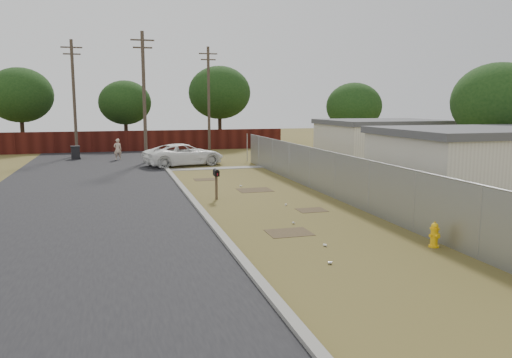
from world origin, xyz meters
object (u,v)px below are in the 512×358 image
object	(u,v)px
pickup_truck	(184,155)
mailbox	(216,175)
pedestrian	(118,149)
trash_bin	(75,152)
fire_hydrant	(434,235)

from	to	relation	value
pickup_truck	mailbox	bearing A→B (deg)	162.76
mailbox	pickup_truck	xyz separation A→B (m)	(0.28, 12.39, -0.31)
pedestrian	trash_bin	world-z (taller)	pedestrian
trash_bin	mailbox	bearing A→B (deg)	-69.13
mailbox	pedestrian	size ratio (longest dim) A/B	0.84
fire_hydrant	trash_bin	size ratio (longest dim) A/B	0.75
fire_hydrant	mailbox	world-z (taller)	mailbox
fire_hydrant	mailbox	size ratio (longest dim) A/B	0.57
fire_hydrant	mailbox	xyz separation A→B (m)	(-4.63, 8.88, 0.70)
mailbox	trash_bin	world-z (taller)	mailbox
pedestrian	trash_bin	xyz separation A→B (m)	(-3.04, 1.38, -0.27)
fire_hydrant	pedestrian	distance (m)	27.29
mailbox	fire_hydrant	bearing A→B (deg)	-62.46
fire_hydrant	mailbox	distance (m)	10.03
pickup_truck	pedestrian	bearing A→B (deg)	26.61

